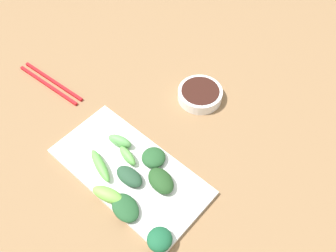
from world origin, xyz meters
name	(u,v)px	position (x,y,z in m)	size (l,w,h in m)	color
tabletop	(166,142)	(0.00, 0.00, 0.01)	(2.10, 2.10, 0.02)	olive
sauce_bowl	(200,94)	(-0.16, -0.02, 0.04)	(0.12, 0.12, 0.03)	white
serving_plate	(131,172)	(0.13, 0.00, 0.03)	(0.19, 0.38, 0.01)	white
broccoli_leafy_0	(160,239)	(0.20, 0.17, 0.05)	(0.05, 0.05, 0.03)	#195534
broccoli_leafy_1	(161,181)	(0.10, 0.08, 0.05)	(0.05, 0.07, 0.03)	#224820
broccoli_leafy_2	(154,157)	(0.07, 0.02, 0.04)	(0.06, 0.06, 0.02)	#224F28
broccoli_stalk_3	(100,166)	(0.17, -0.05, 0.04)	(0.02, 0.10, 0.03)	#5CAE48
broccoli_stalk_4	(128,156)	(0.11, -0.03, 0.04)	(0.02, 0.06, 0.03)	#60AB4C
broccoli_stalk_5	(108,195)	(0.21, 0.01, 0.05)	(0.03, 0.08, 0.03)	#72BB47
broccoli_stalk_6	(120,141)	(0.09, -0.07, 0.05)	(0.03, 0.06, 0.03)	#5DA154
broccoli_leafy_7	(125,208)	(0.20, 0.06, 0.04)	(0.05, 0.07, 0.02)	#214D28
broccoli_leafy_8	(129,176)	(0.14, 0.02, 0.04)	(0.04, 0.07, 0.02)	#24462F
chopsticks	(51,83)	(0.08, -0.37, 0.02)	(0.04, 0.23, 0.01)	red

